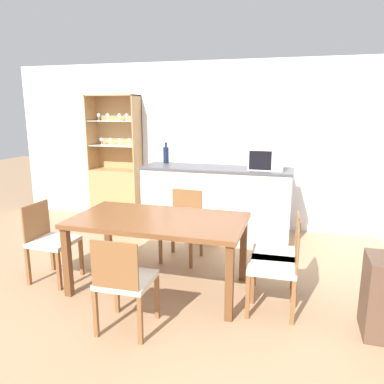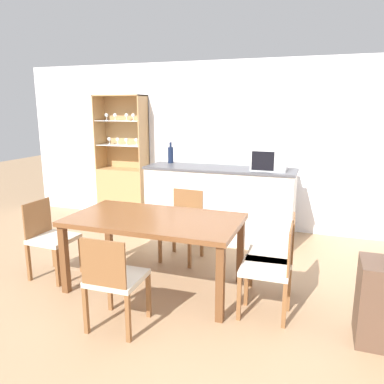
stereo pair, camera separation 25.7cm
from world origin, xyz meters
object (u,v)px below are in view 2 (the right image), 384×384
Objects in this scene: dining_chair_head_near at (115,279)px; dining_chair_side_right_near at (270,268)px; dining_chair_side_left_near at (51,238)px; dining_chair_head_far at (183,224)px; microwave at (269,160)px; dining_chair_side_right_far at (274,256)px; wine_bottle at (171,154)px; dining_table at (155,225)px; display_cabinet at (124,184)px.

dining_chair_head_near and dining_chair_side_right_near have the same top height.
dining_chair_side_left_near is at bearing 88.68° from dining_chair_side_right_near.
dining_chair_head_near is at bearing 93.72° from dining_chair_head_far.
microwave is at bearing 68.23° from dining_chair_head_near.
microwave reaches higher than dining_chair_side_right_far.
dining_chair_head_near is 2.80m from wine_bottle.
dining_chair_head_near is 2.75× the size of wine_bottle.
dining_table is 1.24m from dining_chair_side_right_far.
microwave is at bearing -7.15° from wine_bottle.
dining_chair_side_left_near is (-1.20, -0.14, -0.23)m from dining_table.
dining_chair_head_far is at bearing 57.47° from dining_chair_side_right_far.
display_cabinet is at bearing -168.46° from dining_chair_side_left_near.
dining_chair_head_far reaches higher than dining_table.
dining_chair_side_right_far is 1.37m from dining_chair_head_far.
dining_chair_side_right_far and dining_chair_head_far have the same top height.
display_cabinet is 2.41× the size of dining_chair_head_far.
microwave is 1.46× the size of wine_bottle.
wine_bottle is (1.01, -0.32, 0.58)m from display_cabinet.
dining_chair_side_left_near is 1.00× the size of dining_chair_head_far.
display_cabinet reaches higher than microwave.
dining_table is at bearing 93.16° from dining_chair_side_right_far.
dining_chair_side_right_near is 1.96m from microwave.
dining_chair_side_left_near is 1.38m from dining_chair_head_near.
microwave is (2.12, 1.79, 0.74)m from dining_chair_side_left_near.
dining_table is 1.99m from wine_bottle.
display_cabinet is 1.20m from wine_bottle.
display_cabinet is 2.68m from dining_table.
dining_table is 1.23m from dining_chair_side_left_near.
dining_chair_side_right_near is at bearing 176.27° from dining_chair_side_right_far.
dining_chair_side_right_far is 2.56m from wine_bottle.
display_cabinet reaches higher than dining_chair_side_right_near.
dining_chair_side_right_near is 2.75× the size of wine_bottle.
dining_chair_side_left_near is 1.88× the size of microwave.
display_cabinet is 1.17× the size of dining_table.
wine_bottle is (0.63, 1.98, 0.72)m from dining_chair_side_left_near.
microwave is at bearing -11.49° from display_cabinet.
dining_chair_head_near is at bearing -89.93° from dining_table.
dining_chair_side_left_near and dining_chair_side_right_near have the same top height.
wine_bottle is at bearing 40.67° from dining_chair_side_right_near.
dining_chair_head_far is 2.75× the size of wine_bottle.
dining_chair_side_right_far and dining_chair_head_near have the same top height.
dining_chair_side_right_near is (2.79, -2.30, -0.14)m from display_cabinet.
dining_chair_side_right_near is (1.20, -0.14, -0.23)m from dining_table.
dining_chair_side_right_near is at bearing -48.02° from wine_bottle.
display_cabinet is 3.36m from dining_chair_head_near.
dining_chair_head_near is 1.61m from dining_chair_head_far.
dining_chair_head_far is at bearing -137.14° from microwave.
dining_table is at bearing 88.69° from dining_chair_head_near.
dining_chair_side_left_near is at bearing -139.76° from microwave.
dining_chair_side_right_far is 2.43m from dining_chair_side_left_near.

